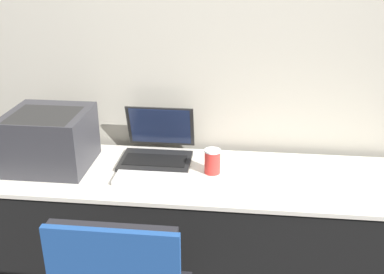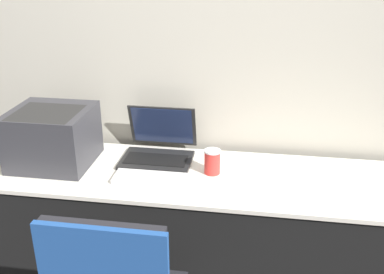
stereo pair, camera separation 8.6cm
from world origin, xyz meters
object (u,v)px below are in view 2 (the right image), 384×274
object	(u,v)px
printer	(52,135)
external_keyboard	(152,179)
laptop_left	(159,147)
coffee_cup	(212,162)

from	to	relation	value
printer	external_keyboard	xyz separation A→B (m)	(0.53, -0.11, -0.14)
laptop_left	external_keyboard	size ratio (longest dim) A/B	0.97
printer	coffee_cup	size ratio (longest dim) A/B	3.18
laptop_left	coffee_cup	size ratio (longest dim) A/B	2.95
printer	coffee_cup	xyz separation A→B (m)	(0.79, 0.01, -0.09)
laptop_left	coffee_cup	world-z (taller)	laptop_left
printer	external_keyboard	world-z (taller)	printer
laptop_left	external_keyboard	distance (m)	0.26
laptop_left	coffee_cup	bearing A→B (deg)	-24.68
laptop_left	coffee_cup	distance (m)	0.32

